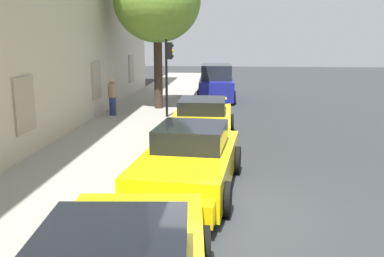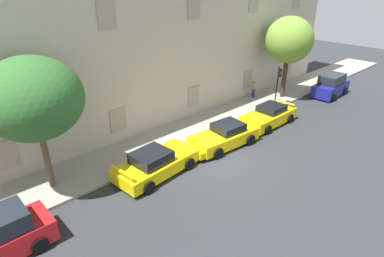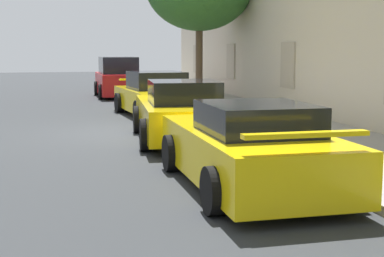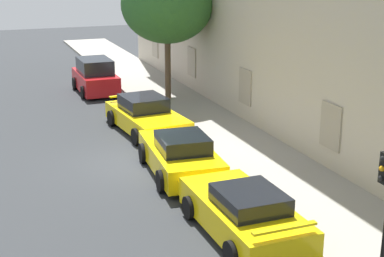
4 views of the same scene
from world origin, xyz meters
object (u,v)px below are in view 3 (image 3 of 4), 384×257
sportscar_red_lead (161,97)px  hatchback_parked (118,79)px  sportscar_yellow_flank (181,113)px  sportscar_white_middle (245,148)px

sportscar_red_lead → hatchback_parked: 7.81m
sportscar_yellow_flank → sportscar_white_middle: bearing=0.3°
sportscar_red_lead → sportscar_white_middle: (9.25, -0.32, -0.02)m
sportscar_red_lead → hatchback_parked: (-7.79, -0.50, 0.21)m
sportscar_white_middle → hatchback_parked: hatchback_parked is taller
sportscar_yellow_flank → sportscar_white_middle: (4.65, 0.02, -0.03)m
hatchback_parked → sportscar_yellow_flank: bearing=0.7°
sportscar_yellow_flank → sportscar_red_lead: bearing=175.8°
hatchback_parked → sportscar_red_lead: bearing=3.6°
sportscar_white_middle → hatchback_parked: size_ratio=1.26×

